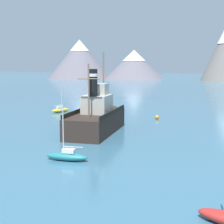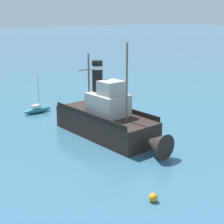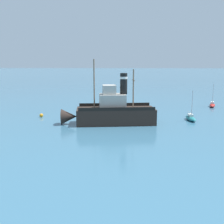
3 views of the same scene
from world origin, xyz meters
name	(u,v)px [view 3 (image 3 of 3)]	position (x,y,z in m)	size (l,w,h in m)	color
ground_plane	(111,123)	(0.00, 0.00, 0.00)	(600.00, 600.00, 0.00)	#38667F
old_tugboat	(112,112)	(-0.15, -0.12, 1.83)	(5.85, 14.71, 9.90)	#2D231E
sailboat_teal	(191,118)	(2.69, -12.91, 0.43)	(3.91, 1.55, 4.90)	#23757A
sailboat_red	(212,105)	(16.73, -20.52, 0.43)	(3.96, 2.13, 4.90)	#B22823
mooring_buoy	(41,115)	(4.22, 12.37, 0.31)	(0.63, 0.63, 0.63)	orange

